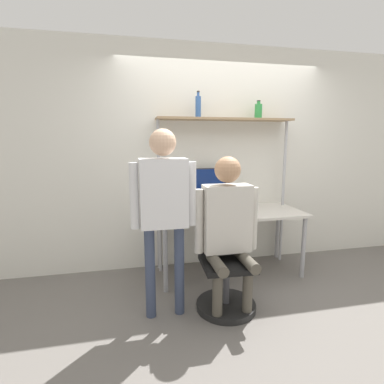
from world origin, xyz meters
name	(u,v)px	position (x,y,z in m)	size (l,w,h in m)	color
ground_plane	(240,287)	(0.00, 0.00, 0.00)	(12.00, 12.00, 0.00)	slate
wall_back	(220,158)	(0.00, 0.78, 1.35)	(8.00, 0.06, 2.70)	silver
desk	(229,218)	(0.00, 0.39, 0.68)	(1.71, 0.73, 0.75)	beige
shelf_unit	(225,141)	(0.00, 0.59, 1.56)	(1.63, 0.30, 1.83)	#997A56
monitor	(204,187)	(-0.25, 0.61, 1.01)	(0.56, 0.23, 0.49)	#333338
laptop	(213,210)	(-0.24, 0.25, 0.82)	(0.33, 0.25, 0.24)	#333338
cell_phone	(236,214)	(0.02, 0.23, 0.76)	(0.07, 0.15, 0.01)	black
office_chair	(225,278)	(-0.28, -0.32, 0.29)	(0.56, 0.56, 0.93)	black
person_seated	(228,222)	(-0.28, -0.36, 0.85)	(0.60, 0.48, 1.44)	#4C473D
person_standing	(164,200)	(-0.85, -0.33, 1.07)	(0.57, 0.23, 1.67)	#38425B
bottle_green	(258,111)	(0.41, 0.59, 1.92)	(0.09, 0.09, 0.21)	#2D8C3F
bottle_blue	(198,106)	(-0.33, 0.59, 1.95)	(0.06, 0.06, 0.30)	#335999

